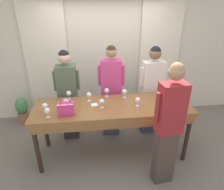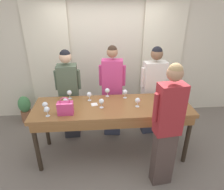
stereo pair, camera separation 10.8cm
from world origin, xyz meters
name	(u,v)px [view 2 (the right image)]	position (x,y,z in m)	size (l,w,h in m)	color
ground_plane	(112,152)	(0.00, 0.00, 0.00)	(18.00, 18.00, 0.00)	#70665B
wall_back	(107,56)	(0.00, 1.49, 1.40)	(12.00, 0.06, 2.80)	beige
curtain_panel_left	(50,60)	(-1.22, 1.42, 1.34)	(0.89, 0.03, 2.69)	#EFE5C6
curtain_panel_right	(162,58)	(1.22, 1.42, 1.34)	(0.89, 0.03, 2.69)	#EFE5C6
tasting_bar	(113,111)	(0.00, -0.02, 0.88)	(2.54, 0.80, 0.97)	brown
wine_bottle	(179,105)	(0.98, -0.28, 1.09)	(0.08, 0.08, 0.34)	black
handbag	(65,108)	(-0.72, -0.20, 1.07)	(0.23, 0.12, 0.28)	#C63870
wine_glass_front_left	(66,100)	(-0.74, 0.03, 1.08)	(0.08, 0.08, 0.15)	white
wine_glass_front_mid	(167,104)	(0.82, -0.22, 1.07)	(0.08, 0.08, 0.15)	white
wine_glass_front_right	(161,91)	(0.87, 0.26, 1.07)	(0.08, 0.08, 0.15)	white
wine_glass_center_left	(89,95)	(-0.37, 0.21, 1.08)	(0.08, 0.08, 0.15)	white
wine_glass_center_mid	(107,91)	(-0.06, 0.35, 1.07)	(0.08, 0.08, 0.15)	white
wine_glass_center_right	(45,105)	(-1.04, -0.09, 1.08)	(0.08, 0.08, 0.15)	white
wine_glass_back_left	(138,101)	(0.40, -0.06, 1.07)	(0.08, 0.08, 0.15)	white
wine_glass_back_mid	(125,92)	(0.24, 0.26, 1.08)	(0.08, 0.08, 0.15)	white
wine_glass_back_right	(69,93)	(-0.71, 0.31, 1.08)	(0.08, 0.08, 0.15)	white
wine_glass_near_host	(101,102)	(-0.18, -0.05, 1.08)	(0.08, 0.08, 0.15)	white
wine_glass_by_bottle	(47,110)	(-0.98, -0.24, 1.08)	(0.08, 0.08, 0.15)	white
napkin	(94,104)	(-0.29, 0.06, 0.97)	(0.12, 0.12, 0.00)	white
pen	(139,101)	(0.46, 0.12, 0.97)	(0.11, 0.10, 0.01)	maroon
guest_olive_jacket	(69,95)	(-0.76, 0.59, 0.91)	(0.46, 0.27, 1.76)	#28282D
guest_pink_top	(112,91)	(0.05, 0.59, 0.95)	(0.49, 0.24, 1.82)	#383D51
guest_cream_sweater	(153,91)	(0.84, 0.59, 0.94)	(0.53, 0.25, 1.78)	#383D51
host_pouring	(167,127)	(0.68, -0.69, 0.99)	(0.46, 0.24, 1.87)	#473833
potted_plant	(25,108)	(-1.84, 1.17, 0.33)	(0.26, 0.26, 0.63)	#935B3D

